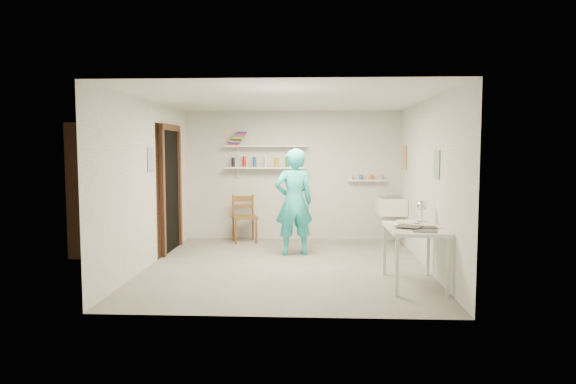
{
  "coord_description": "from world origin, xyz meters",
  "views": [
    {
      "loc": [
        0.38,
        -7.33,
        1.72
      ],
      "look_at": [
        0.0,
        0.4,
        1.05
      ],
      "focal_mm": 32.0,
      "sensor_mm": 36.0,
      "label": 1
    }
  ],
  "objects_px": {
    "man": "(294,202)",
    "wooden_chair": "(245,217)",
    "wall_clock": "(298,183)",
    "work_table": "(414,256)",
    "belfast_sink": "(391,206)",
    "desk_lamp": "(422,206)"
  },
  "relations": [
    {
      "from": "wall_clock",
      "to": "wooden_chair",
      "type": "bearing_deg",
      "value": 124.76
    },
    {
      "from": "wall_clock",
      "to": "wooden_chair",
      "type": "distance_m",
      "value": 1.47
    },
    {
      "from": "belfast_sink",
      "to": "wall_clock",
      "type": "bearing_deg",
      "value": -157.66
    },
    {
      "from": "work_table",
      "to": "desk_lamp",
      "type": "xyz_separation_m",
      "value": [
        0.18,
        0.44,
        0.59
      ]
    },
    {
      "from": "man",
      "to": "wall_clock",
      "type": "distance_m",
      "value": 0.36
    },
    {
      "from": "man",
      "to": "desk_lamp",
      "type": "xyz_separation_m",
      "value": [
        1.75,
        -1.33,
        0.1
      ]
    },
    {
      "from": "wall_clock",
      "to": "wooden_chair",
      "type": "relative_size",
      "value": 0.33
    },
    {
      "from": "wooden_chair",
      "to": "desk_lamp",
      "type": "distance_m",
      "value": 3.62
    },
    {
      "from": "wall_clock",
      "to": "belfast_sink",
      "type": "bearing_deg",
      "value": 7.09
    },
    {
      "from": "wall_clock",
      "to": "work_table",
      "type": "relative_size",
      "value": 0.28
    },
    {
      "from": "man",
      "to": "work_table",
      "type": "height_order",
      "value": "man"
    },
    {
      "from": "man",
      "to": "work_table",
      "type": "relative_size",
      "value": 1.55
    },
    {
      "from": "wall_clock",
      "to": "work_table",
      "type": "bearing_deg",
      "value": -68.05
    },
    {
      "from": "belfast_sink",
      "to": "work_table",
      "type": "distance_m",
      "value": 2.67
    },
    {
      "from": "wooden_chair",
      "to": "work_table",
      "type": "distance_m",
      "value": 3.77
    },
    {
      "from": "wall_clock",
      "to": "desk_lamp",
      "type": "height_order",
      "value": "wall_clock"
    },
    {
      "from": "man",
      "to": "wall_clock",
      "type": "relative_size",
      "value": 5.56
    },
    {
      "from": "belfast_sink",
      "to": "desk_lamp",
      "type": "relative_size",
      "value": 4.35
    },
    {
      "from": "wall_clock",
      "to": "work_table",
      "type": "height_order",
      "value": "wall_clock"
    },
    {
      "from": "man",
      "to": "wooden_chair",
      "type": "height_order",
      "value": "man"
    },
    {
      "from": "belfast_sink",
      "to": "wooden_chair",
      "type": "bearing_deg",
      "value": 176.26
    },
    {
      "from": "man",
      "to": "wooden_chair",
      "type": "distance_m",
      "value": 1.46
    }
  ]
}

